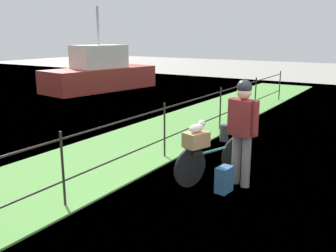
% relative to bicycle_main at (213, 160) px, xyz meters
% --- Properties ---
extents(ground_plane, '(60.00, 60.00, 0.00)m').
position_rel_bicycle_main_xyz_m(ground_plane, '(-0.75, -0.93, -0.34)').
color(ground_plane, gray).
extents(grass_strip, '(27.00, 2.40, 0.03)m').
position_rel_bicycle_main_xyz_m(grass_strip, '(-0.75, 2.24, -0.32)').
color(grass_strip, '#569342').
rests_on(grass_strip, ground).
extents(iron_fence, '(18.04, 0.04, 1.08)m').
position_rel_bicycle_main_xyz_m(iron_fence, '(-0.75, 1.29, 0.30)').
color(iron_fence, '#28231E').
rests_on(iron_fence, ground).
extents(bicycle_main, '(1.61, 0.58, 0.63)m').
position_rel_bicycle_main_xyz_m(bicycle_main, '(0.00, 0.00, 0.00)').
color(bicycle_main, black).
rests_on(bicycle_main, ground).
extents(wooden_crate, '(0.44, 0.37, 0.23)m').
position_rel_bicycle_main_xyz_m(wooden_crate, '(-0.36, 0.12, 0.41)').
color(wooden_crate, '#A87F51').
rests_on(wooden_crate, bicycle_main).
extents(terrier_dog, '(0.32, 0.22, 0.18)m').
position_rel_bicycle_main_xyz_m(terrier_dog, '(-0.34, 0.12, 0.61)').
color(terrier_dog, silver).
rests_on(terrier_dog, wooden_crate).
extents(cyclist_person, '(0.37, 0.52, 1.68)m').
position_rel_bicycle_main_xyz_m(cyclist_person, '(0.02, -0.48, 0.67)').
color(cyclist_person, slate).
rests_on(cyclist_person, ground).
extents(backpack_on_paving, '(0.30, 0.21, 0.40)m').
position_rel_bicycle_main_xyz_m(backpack_on_paving, '(-0.39, -0.38, -0.14)').
color(backpack_on_paving, '#28517A').
rests_on(backpack_on_paving, ground).
extents(mooring_bollard, '(0.20, 0.20, 0.38)m').
position_rel_bicycle_main_xyz_m(mooring_bollard, '(2.25, 0.79, -0.15)').
color(mooring_bollard, '#38383D').
rests_on(mooring_bollard, ground).
extents(bicycle_parked, '(1.61, 0.17, 0.62)m').
position_rel_bicycle_main_xyz_m(bicycle_parked, '(3.60, 0.89, -0.00)').
color(bicycle_parked, black).
rests_on(bicycle_parked, ground).
extents(moored_boat_far, '(5.26, 2.67, 3.52)m').
position_rel_bicycle_main_xyz_m(moored_boat_far, '(6.97, 8.75, 0.37)').
color(moored_boat_far, '#9E3328').
rests_on(moored_boat_far, ground).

